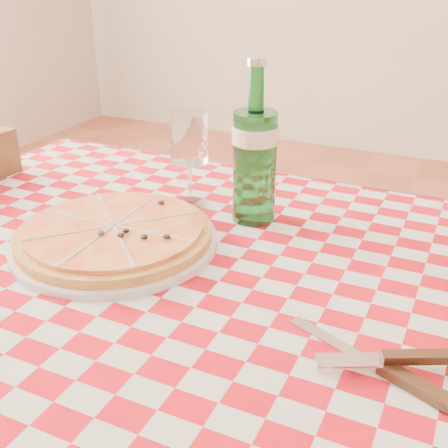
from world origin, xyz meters
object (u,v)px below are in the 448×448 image
object	(u,v)px
dining_table	(219,337)
pizza_plate	(114,233)
water_bottle	(255,143)
wine_glass	(189,160)

from	to	relation	value
dining_table	pizza_plate	distance (m)	0.23
dining_table	pizza_plate	xyz separation A→B (m)	(-0.20, 0.03, 0.12)
water_bottle	wine_glass	xyz separation A→B (m)	(-0.13, 0.01, -0.05)
pizza_plate	wine_glass	xyz separation A→B (m)	(0.03, 0.19, 0.07)
dining_table	water_bottle	distance (m)	0.32
pizza_plate	dining_table	bearing A→B (deg)	-8.37
wine_glass	dining_table	bearing A→B (deg)	-53.33
dining_table	pizza_plate	world-z (taller)	pizza_plate
pizza_plate	wine_glass	distance (m)	0.21
dining_table	water_bottle	size ratio (longest dim) A/B	4.35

